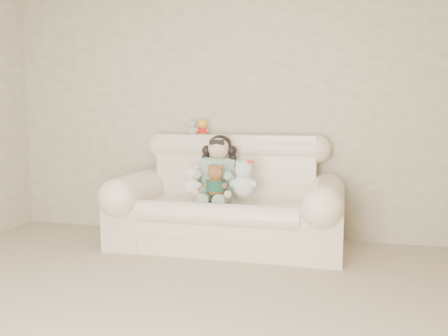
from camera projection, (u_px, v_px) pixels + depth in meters
wall_back at (222, 107)px, 4.95m from camera, size 4.50×0.00×4.50m
sofa at (227, 192)px, 4.51m from camera, size 2.10×0.95×1.03m
seated_child at (219, 167)px, 4.58m from camera, size 0.45×0.52×0.63m
brown_teddy at (216, 177)px, 4.37m from camera, size 0.22×0.17×0.34m
white_cat at (244, 175)px, 4.35m from camera, size 0.29×0.25×0.39m
cream_teddy at (192, 177)px, 4.45m from camera, size 0.23×0.19×0.32m
yellow_mini_bear at (203, 126)px, 4.87m from camera, size 0.13×0.10×0.19m
grey_mini_plush at (192, 126)px, 4.90m from camera, size 0.12×0.10×0.19m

